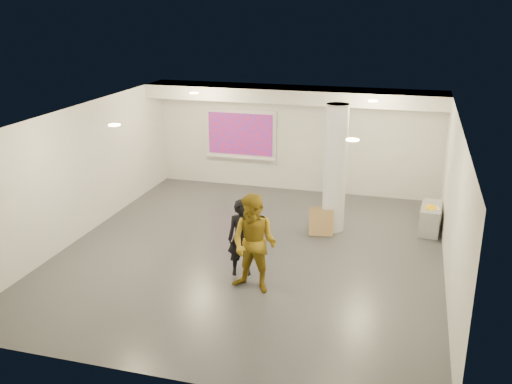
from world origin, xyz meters
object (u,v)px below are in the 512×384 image
(credenza, at_px, (430,218))
(man, at_px, (254,244))
(woman, at_px, (242,238))
(projection_screen, at_px, (241,135))
(column, at_px, (335,169))

(credenza, distance_m, man, 5.09)
(woman, bearing_deg, man, -73.64)
(credenza, height_order, man, man)
(projection_screen, xyz_separation_m, man, (2.13, -6.05, -0.59))
(column, distance_m, credenza, 2.57)
(column, relative_size, man, 1.59)
(column, distance_m, projection_screen, 4.08)
(projection_screen, relative_size, man, 1.11)
(credenza, relative_size, woman, 0.69)
(woman, xyz_separation_m, man, (0.42, -0.58, 0.17))
(projection_screen, distance_m, man, 6.44)
(credenza, bearing_deg, column, -162.68)
(woman, relative_size, man, 0.82)
(column, xyz_separation_m, credenza, (2.22, 0.52, -1.19))
(woman, bearing_deg, projection_screen, 87.91)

